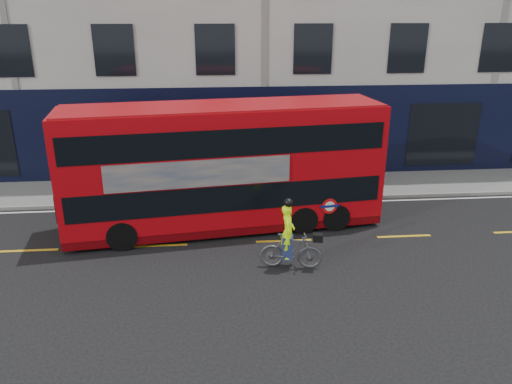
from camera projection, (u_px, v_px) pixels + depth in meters
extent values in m
plane|color=black|center=(291.00, 263.00, 14.71)|extent=(120.00, 120.00, 0.00)
cube|color=slate|center=(267.00, 187.00, 20.77)|extent=(60.00, 3.00, 0.12)
cube|color=gray|center=(271.00, 200.00, 19.36)|extent=(60.00, 0.12, 0.13)
cube|color=black|center=(264.00, 133.00, 21.48)|extent=(50.00, 0.08, 4.00)
cube|color=silver|center=(272.00, 204.00, 19.10)|extent=(58.00, 0.10, 0.01)
cube|color=#B5070E|center=(224.00, 163.00, 16.41)|extent=(10.58, 3.64, 3.72)
cube|color=#5A0307|center=(225.00, 219.00, 17.10)|extent=(10.58, 3.59, 0.28)
cube|color=black|center=(225.00, 186.00, 16.69)|extent=(10.18, 3.63, 0.85)
cube|color=black|center=(223.00, 134.00, 16.07)|extent=(10.18, 3.63, 0.85)
cube|color=maroon|center=(223.00, 106.00, 15.76)|extent=(10.37, 3.52, 0.08)
cube|color=black|center=(369.00, 176.00, 17.72)|extent=(0.31, 2.11, 0.85)
cube|color=black|center=(374.00, 127.00, 17.10)|extent=(0.31, 2.11, 0.85)
cube|color=black|center=(61.00, 198.00, 15.66)|extent=(0.31, 2.11, 0.85)
cube|color=tan|center=(199.00, 174.00, 15.09)|extent=(5.62, 0.75, 0.85)
cylinder|color=red|center=(330.00, 206.00, 16.41)|extent=(0.53, 0.09, 0.53)
cylinder|color=white|center=(330.00, 206.00, 16.41)|extent=(0.34, 0.06, 0.34)
cube|color=#0C1459|center=(330.00, 206.00, 16.41)|extent=(0.66, 0.10, 0.08)
cylinder|color=black|center=(325.00, 205.00, 17.74)|extent=(1.24, 2.51, 0.94)
cylinder|color=black|center=(294.00, 208.00, 17.52)|extent=(1.24, 2.51, 0.94)
cylinder|color=black|center=(123.00, 222.00, 16.36)|extent=(1.24, 2.51, 0.94)
imported|color=#4F5155|center=(291.00, 251.00, 14.28)|extent=(1.84, 0.81, 1.07)
imported|color=#C3FF0B|center=(288.00, 231.00, 14.08)|extent=(0.48, 0.64, 1.59)
cube|color=black|center=(318.00, 238.00, 14.06)|extent=(0.31, 0.26, 0.22)
cube|color=navy|center=(288.00, 247.00, 14.25)|extent=(0.36, 0.42, 0.69)
sphere|color=black|center=(289.00, 203.00, 13.78)|extent=(0.26, 0.26, 0.26)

